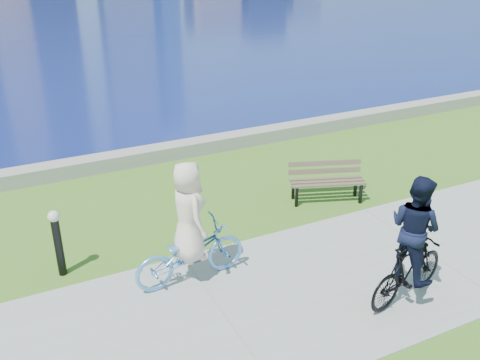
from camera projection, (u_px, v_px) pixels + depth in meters
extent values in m
plane|color=#37621A|center=(426.00, 251.00, 9.60)|extent=(320.00, 320.00, 0.00)
cube|color=gray|center=(426.00, 251.00, 9.59)|extent=(80.00, 3.50, 0.02)
cube|color=gray|center=(263.00, 135.00, 14.57)|extent=(90.00, 0.50, 0.35)
cube|color=black|center=(296.00, 197.00, 11.08)|extent=(0.08, 0.08, 0.44)
cube|color=black|center=(361.00, 194.00, 11.22)|extent=(0.08, 0.08, 0.44)
cube|color=black|center=(293.00, 190.00, 11.40)|extent=(0.08, 0.08, 0.44)
cube|color=black|center=(355.00, 186.00, 11.54)|extent=(0.08, 0.08, 0.44)
cube|color=#4E4231|center=(330.00, 185.00, 11.05)|extent=(1.51, 0.62, 0.04)
cube|color=#4E4231|center=(328.00, 182.00, 11.19)|extent=(1.51, 0.62, 0.04)
cube|color=#4E4231|center=(326.00, 179.00, 11.33)|extent=(1.51, 0.62, 0.04)
cube|color=#4E4231|center=(325.00, 171.00, 11.38)|extent=(1.50, 0.59, 0.11)
cube|color=#4E4231|center=(325.00, 163.00, 11.34)|extent=(1.50, 0.59, 0.11)
cylinder|color=black|center=(59.00, 247.00, 8.75)|extent=(0.14, 0.14, 1.06)
sphere|color=beige|center=(54.00, 216.00, 8.51)|extent=(0.19, 0.19, 0.19)
imported|color=#5D9FE3|center=(190.00, 253.00, 8.60)|extent=(0.76, 1.93, 0.99)
imported|color=white|center=(188.00, 212.00, 8.28)|extent=(0.57, 0.84, 1.65)
imported|color=black|center=(408.00, 271.00, 8.14)|extent=(0.83, 1.74, 1.01)
imported|color=black|center=(415.00, 228.00, 7.82)|extent=(0.77, 0.91, 1.66)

